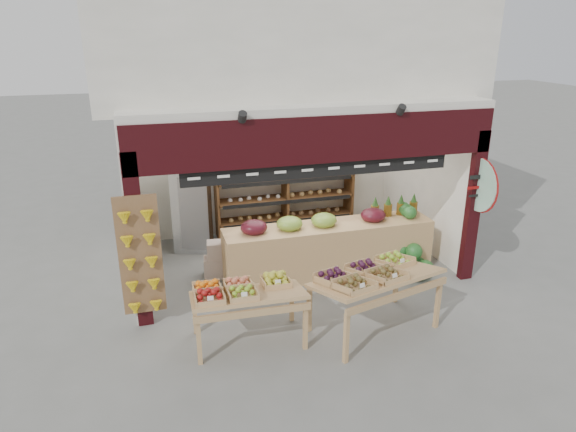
# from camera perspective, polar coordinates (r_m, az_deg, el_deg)

# --- Properties ---
(ground) EXTENTS (60.00, 60.00, 0.00)m
(ground) POSITION_cam_1_polar(r_m,az_deg,el_deg) (9.46, 1.30, -6.13)
(ground) COLOR slate
(ground) RESTS_ON ground
(shop_structure) EXTENTS (6.36, 5.12, 5.40)m
(shop_structure) POSITION_cam_1_polar(r_m,az_deg,el_deg) (10.04, -1.38, 18.62)
(shop_structure) COLOR white
(shop_structure) RESTS_ON ground
(banana_board) EXTENTS (0.60, 0.15, 1.80)m
(banana_board) POSITION_cam_1_polar(r_m,az_deg,el_deg) (7.58, -16.06, -4.61)
(banana_board) COLOR brown
(banana_board) RESTS_ON ground
(gift_sign) EXTENTS (0.04, 0.93, 0.92)m
(gift_sign) POSITION_cam_1_polar(r_m,az_deg,el_deg) (9.07, 20.52, 3.25)
(gift_sign) COLOR #A3CDB8
(gift_sign) RESTS_ON ground
(back_shelving) EXTENTS (2.98, 0.49, 1.84)m
(back_shelving) POSITION_cam_1_polar(r_m,az_deg,el_deg) (10.87, -0.32, 3.89)
(back_shelving) COLOR brown
(back_shelving) RESTS_ON ground
(refrigerator) EXTENTS (0.83, 0.83, 1.67)m
(refrigerator) POSITION_cam_1_polar(r_m,az_deg,el_deg) (10.28, -10.62, 0.78)
(refrigerator) COLOR silver
(refrigerator) RESTS_ON ground
(cardboard_stack) EXTENTS (1.01, 0.73, 0.66)m
(cardboard_stack) POSITION_cam_1_polar(r_m,az_deg,el_deg) (9.30, -6.47, -5.11)
(cardboard_stack) COLOR beige
(cardboard_stack) RESTS_ON ground
(mid_counter) EXTENTS (3.75, 0.73, 1.16)m
(mid_counter) POSITION_cam_1_polar(r_m,az_deg,el_deg) (9.20, 4.46, -3.48)
(mid_counter) COLOR tan
(mid_counter) RESTS_ON ground
(display_table_left) EXTENTS (1.59, 0.93, 1.00)m
(display_table_left) POSITION_cam_1_polar(r_m,az_deg,el_deg) (7.16, -5.37, -8.45)
(display_table_left) COLOR tan
(display_table_left) RESTS_ON ground
(display_table_right) EXTENTS (1.99, 1.42, 1.12)m
(display_table_right) POSITION_cam_1_polar(r_m,az_deg,el_deg) (7.43, 9.16, -6.59)
(display_table_right) COLOR tan
(display_table_right) RESTS_ON ground
(watermelon_pile) EXTENTS (0.75, 0.77, 0.58)m
(watermelon_pile) POSITION_cam_1_polar(r_m,az_deg,el_deg) (9.52, 13.44, -5.05)
(watermelon_pile) COLOR #1B521E
(watermelon_pile) RESTS_ON ground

